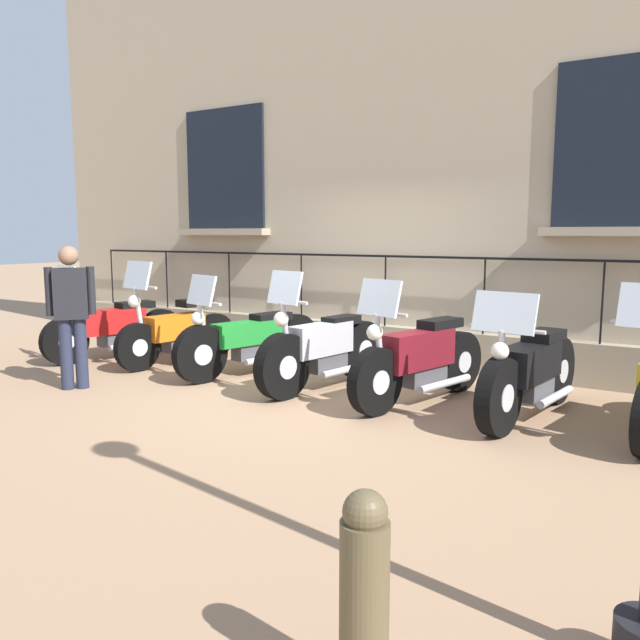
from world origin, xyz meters
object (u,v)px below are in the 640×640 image
at_px(motorcycle_orange, 177,332).
at_px(motorcycle_silver, 323,351).
at_px(motorcycle_black, 530,373).
at_px(pedestrian_standing, 71,309).
at_px(bollard, 364,598).
at_px(motorcycle_red, 114,328).
at_px(motorcycle_maroon, 420,360).
at_px(motorcycle_green, 250,340).

xyz_separation_m(motorcycle_orange, motorcycle_silver, (0.12, 2.40, 0.00)).
distance_m(motorcycle_silver, motorcycle_black, 2.30).
height_order(motorcycle_black, pedestrian_standing, pedestrian_standing).
bearing_deg(bollard, motorcycle_red, -123.68).
bearing_deg(motorcycle_maroon, motorcycle_orange, -91.88).
height_order(motorcycle_red, motorcycle_maroon, motorcycle_red).
relative_size(motorcycle_maroon, bollard, 2.42).
relative_size(motorcycle_orange, motorcycle_maroon, 0.92).
bearing_deg(motorcycle_maroon, motorcycle_silver, -89.64).
relative_size(motorcycle_orange, motorcycle_silver, 0.93).
relative_size(motorcycle_black, bollard, 2.47).
relative_size(motorcycle_red, motorcycle_orange, 1.10).
distance_m(motorcycle_red, pedestrian_standing, 1.88).
xyz_separation_m(motorcycle_red, motorcycle_orange, (-0.14, 1.09, 0.01)).
bearing_deg(motorcycle_maroon, motorcycle_black, 90.93).
bearing_deg(motorcycle_red, bollard, 56.32).
relative_size(motorcycle_green, motorcycle_black, 1.02).
xyz_separation_m(motorcycle_silver, bollard, (4.12, 2.66, -0.01)).
xyz_separation_m(motorcycle_green, pedestrian_standing, (1.64, -1.25, 0.49)).
bearing_deg(pedestrian_standing, motorcycle_maroon, 112.61).
xyz_separation_m(motorcycle_orange, motorcycle_black, (0.10, 4.70, 0.00)).
bearing_deg(pedestrian_standing, motorcycle_red, -144.40).
bearing_deg(motorcycle_orange, motorcycle_green, 91.17).
xyz_separation_m(motorcycle_green, bollard, (4.26, 3.84, -0.00)).
xyz_separation_m(motorcycle_black, bollard, (4.14, 0.36, -0.01)).
bearing_deg(motorcycle_orange, bollard, 50.07).
bearing_deg(pedestrian_standing, motorcycle_silver, 121.60).
bearing_deg(motorcycle_maroon, motorcycle_green, -93.46).
height_order(motorcycle_green, motorcycle_black, motorcycle_green).
bearing_deg(motorcycle_black, pedestrian_standing, -72.18).
height_order(motorcycle_red, bollard, motorcycle_red).
bearing_deg(motorcycle_maroon, motorcycle_red, -89.73).
height_order(motorcycle_red, motorcycle_green, motorcycle_red).
bearing_deg(motorcycle_silver, motorcycle_maroon, 90.36).
height_order(motorcycle_silver, motorcycle_black, motorcycle_silver).
relative_size(motorcycle_orange, motorcycle_green, 0.89).
xyz_separation_m(motorcycle_silver, motorcycle_black, (-0.03, 2.30, 0.00)).
distance_m(motorcycle_red, motorcycle_orange, 1.10).
distance_m(bollard, pedestrian_standing, 5.75).
height_order(motorcycle_orange, motorcycle_maroon, motorcycle_orange).
height_order(motorcycle_green, motorcycle_maroon, motorcycle_maroon).
bearing_deg(motorcycle_black, bollard, 5.03).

